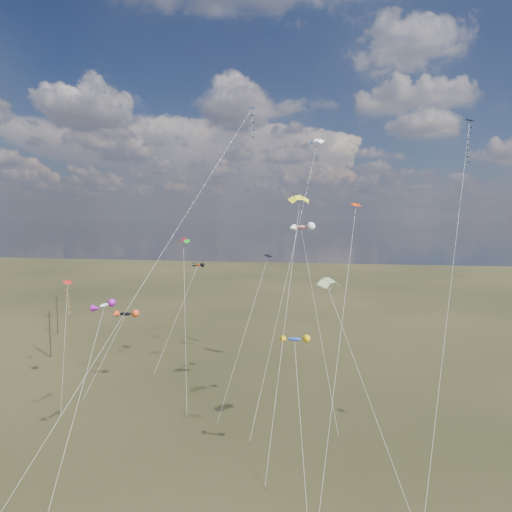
% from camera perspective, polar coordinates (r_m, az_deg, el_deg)
% --- Properties ---
extents(ground, '(400.00, 400.00, 0.00)m').
position_cam_1_polar(ground, '(46.85, -4.36, -25.86)').
color(ground, black).
rests_on(ground, ground).
extents(utility_pole_near, '(1.40, 0.20, 8.00)m').
position_cam_1_polar(utility_pole_near, '(86.49, -24.36, -8.83)').
color(utility_pole_near, black).
rests_on(utility_pole_near, ground).
extents(utility_pole_far, '(1.40, 0.20, 8.00)m').
position_cam_1_polar(utility_pole_far, '(102.20, -23.60, -6.74)').
color(utility_pole_far, black).
rests_on(utility_pole_far, ground).
extents(diamond_black_high, '(10.26, 29.74, 35.95)m').
position_cam_1_polar(diamond_black_high, '(60.88, 24.83, 10.82)').
color(diamond_black_high, black).
rests_on(diamond_black_high, ground).
extents(diamond_navy_tall, '(16.14, 26.62, 37.27)m').
position_cam_1_polar(diamond_navy_tall, '(54.62, -2.79, 12.97)').
color(diamond_navy_tall, '#071249').
rests_on(diamond_navy_tall, ground).
extents(diamond_black_mid, '(4.89, 11.90, 18.92)m').
position_cam_1_polar(diamond_black_mid, '(59.30, 0.10, -4.65)').
color(diamond_black_mid, black).
rests_on(diamond_black_mid, ground).
extents(diamond_red_low, '(4.09, 8.39, 15.33)m').
position_cam_1_polar(diamond_red_low, '(66.96, -22.44, -5.31)').
color(diamond_red_low, red).
rests_on(diamond_red_low, ground).
extents(diamond_orange_center, '(3.58, 14.47, 25.37)m').
position_cam_1_polar(diamond_orange_center, '(44.42, 11.26, -3.42)').
color(diamond_orange_center, '#EC3C00').
rests_on(diamond_orange_center, ground).
extents(parafoil_yellow, '(2.96, 16.44, 26.85)m').
position_cam_1_polar(parafoil_yellow, '(53.46, 5.43, 7.15)').
color(parafoil_yellow, yellow).
rests_on(parafoil_yellow, ground).
extents(parafoil_blue_white, '(6.98, 19.36, 35.02)m').
position_cam_1_polar(parafoil_blue_white, '(64.82, 7.51, 13.88)').
color(parafoil_blue_white, blue).
rests_on(parafoil_blue_white, ground).
extents(parafoil_striped, '(8.43, 11.82, 18.38)m').
position_cam_1_polar(parafoil_striped, '(45.47, 9.19, -3.07)').
color(parafoil_striped, '#F9F014').
rests_on(parafoil_striped, ground).
extents(parafoil_tricolor, '(7.12, 17.41, 21.06)m').
position_cam_1_polar(parafoil_tricolor, '(70.73, -9.04, 1.94)').
color(parafoil_tricolor, yellow).
rests_on(parafoil_tricolor, ground).
extents(novelty_black_orange, '(5.21, 6.76, 11.12)m').
position_cam_1_polar(novelty_black_orange, '(66.34, -16.02, -6.99)').
color(novelty_black_orange, black).
rests_on(novelty_black_orange, ground).
extents(novelty_orange_black, '(4.63, 13.98, 16.03)m').
position_cam_1_polar(novelty_orange_black, '(80.80, -7.35, -1.17)').
color(novelty_orange_black, '#C13B0C').
rests_on(novelty_orange_black, ground).
extents(novelty_white_purple, '(1.36, 10.73, 15.91)m').
position_cam_1_polar(novelty_white_purple, '(46.52, -18.48, -5.97)').
color(novelty_white_purple, silver).
rests_on(novelty_white_purple, ground).
extents(novelty_redwhite_stripe, '(7.52, 18.86, 23.22)m').
position_cam_1_polar(novelty_redwhite_stripe, '(66.37, 5.70, 3.56)').
color(novelty_redwhite_stripe, red).
rests_on(novelty_redwhite_stripe, ground).
extents(novelty_blue_yellow, '(3.08, 7.46, 13.35)m').
position_cam_1_polar(novelty_blue_yellow, '(42.01, 4.85, -10.43)').
color(novelty_blue_yellow, blue).
rests_on(novelty_blue_yellow, ground).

